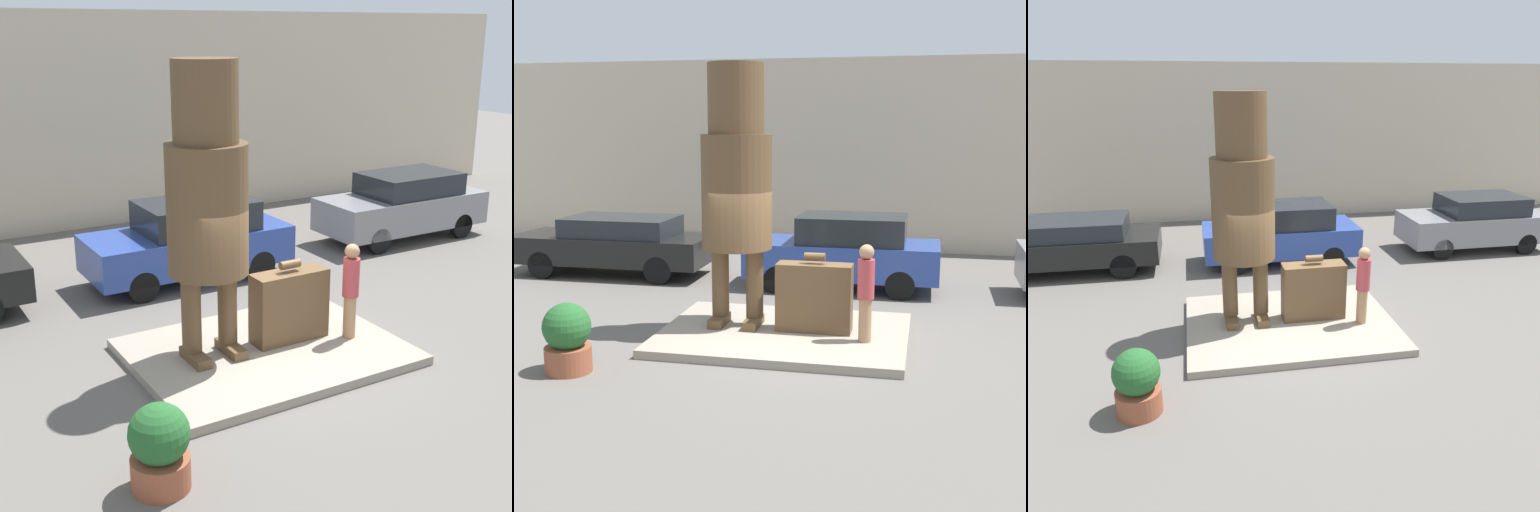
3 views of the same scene
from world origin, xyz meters
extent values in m
plane|color=#605B56|center=(0.00, 0.00, 0.00)|extent=(60.00, 60.00, 0.00)
cube|color=gray|center=(0.00, 0.00, 0.07)|extent=(4.17, 3.18, 0.15)
cube|color=beige|center=(0.00, 9.19, 2.72)|extent=(28.00, 0.60, 5.43)
cube|color=brown|center=(-1.19, 0.11, 0.22)|extent=(0.24, 0.69, 0.15)
cube|color=brown|center=(-0.57, 0.11, 0.22)|extent=(0.24, 0.69, 0.15)
cylinder|color=brown|center=(-1.19, 0.21, 0.90)|extent=(0.30, 0.30, 1.21)
cylinder|color=brown|center=(-0.57, 0.21, 0.90)|extent=(0.30, 0.30, 1.21)
cylinder|color=brown|center=(-0.88, 0.21, 2.48)|extent=(1.21, 1.21, 1.94)
cylinder|color=brown|center=(-0.88, 0.21, 4.03)|extent=(0.95, 0.95, 1.17)
cube|color=brown|center=(0.50, 0.10, 0.73)|extent=(1.27, 0.45, 1.16)
cylinder|color=brown|center=(0.50, 0.10, 1.43)|extent=(0.35, 0.14, 0.14)
cylinder|color=#A87A56|center=(1.40, -0.33, 0.51)|extent=(0.21, 0.21, 0.72)
cylinder|color=#B23D42|center=(1.40, -0.33, 1.18)|extent=(0.27, 0.27, 0.64)
sphere|color=#A87A56|center=(1.40, -0.33, 1.62)|extent=(0.24, 0.24, 0.24)
cube|color=#284293|center=(0.50, 3.96, 0.68)|extent=(4.20, 1.71, 0.75)
cube|color=#1E2328|center=(0.71, 3.96, 1.35)|extent=(2.31, 1.54, 0.59)
cylinder|color=black|center=(-0.80, 3.20, 0.31)|extent=(0.61, 0.18, 0.61)
cylinder|color=black|center=(-0.80, 4.72, 0.31)|extent=(0.61, 0.18, 0.61)
cylinder|color=black|center=(1.80, 3.20, 0.31)|extent=(0.61, 0.18, 0.61)
cylinder|color=black|center=(1.80, 4.72, 0.31)|extent=(0.61, 0.18, 0.61)
cube|color=gray|center=(6.37, 4.08, 0.70)|extent=(4.24, 1.71, 0.79)
cube|color=#1E2328|center=(6.58, 4.08, 1.36)|extent=(2.33, 1.54, 0.52)
cylinder|color=black|center=(5.06, 3.31, 0.31)|extent=(0.61, 0.18, 0.61)
cylinder|color=black|center=(5.06, 4.85, 0.31)|extent=(0.61, 0.18, 0.61)
cylinder|color=black|center=(7.68, 3.31, 0.31)|extent=(0.61, 0.18, 0.61)
cylinder|color=black|center=(7.68, 4.85, 0.31)|extent=(0.61, 0.18, 0.61)
cylinder|color=brown|center=(-2.80, -2.31, 0.19)|extent=(0.69, 0.69, 0.39)
sphere|color=#235B28|center=(-2.80, -2.31, 0.69)|extent=(0.71, 0.71, 0.71)
camera|label=1|loc=(-5.38, -8.85, 5.01)|focal=50.00mm
camera|label=2|loc=(2.33, -11.50, 3.64)|focal=50.00mm
camera|label=3|loc=(-1.83, -9.01, 4.73)|focal=35.00mm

